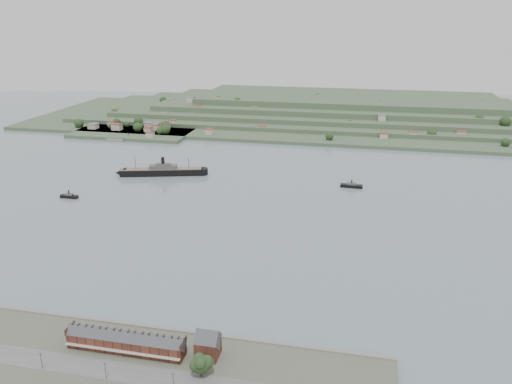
% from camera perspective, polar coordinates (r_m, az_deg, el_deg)
% --- Properties ---
extents(ground, '(1400.00, 1400.00, 0.00)m').
position_cam_1_polar(ground, '(381.06, -2.13, -2.93)').
color(ground, slate).
rests_on(ground, ground).
extents(near_shore, '(220.00, 80.00, 2.60)m').
position_cam_1_polar(near_shore, '(229.05, -14.31, -20.44)').
color(near_shore, '#4C5142').
rests_on(near_shore, ground).
extents(terrace_row, '(55.60, 9.80, 11.07)m').
position_cam_1_polar(terrace_row, '(242.43, -14.66, -16.20)').
color(terrace_row, '#472219').
rests_on(terrace_row, ground).
extents(gabled_building, '(10.40, 10.18, 14.09)m').
position_cam_1_polar(gabled_building, '(232.23, -5.53, -16.95)').
color(gabled_building, '#472219').
rests_on(gabled_building, ground).
extents(far_peninsula, '(760.00, 309.00, 30.00)m').
position_cam_1_polar(far_peninsula, '(748.54, 7.39, 9.16)').
color(far_peninsula, '#395236').
rests_on(far_peninsula, ground).
extents(steamship, '(87.10, 32.21, 21.30)m').
position_cam_1_polar(steamship, '(488.24, -10.97, 2.34)').
color(steamship, black).
rests_on(steamship, ground).
extents(tugboat, '(15.33, 4.18, 6.89)m').
position_cam_1_polar(tugboat, '(448.74, -20.57, -0.44)').
color(tugboat, black).
rests_on(tugboat, ground).
extents(ferry_west, '(17.42, 5.66, 6.45)m').
position_cam_1_polar(ferry_west, '(649.65, -14.36, 6.18)').
color(ferry_west, black).
rests_on(ferry_west, ground).
extents(ferry_east, '(19.78, 6.40, 7.33)m').
position_cam_1_polar(ferry_east, '(453.86, 10.86, 0.73)').
color(ferry_east, black).
rests_on(ferry_east, ground).
extents(fig_tree, '(9.67, 8.37, 10.79)m').
position_cam_1_polar(fig_tree, '(221.39, -6.28, -18.96)').
color(fig_tree, '#3D281C').
rests_on(fig_tree, ground).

